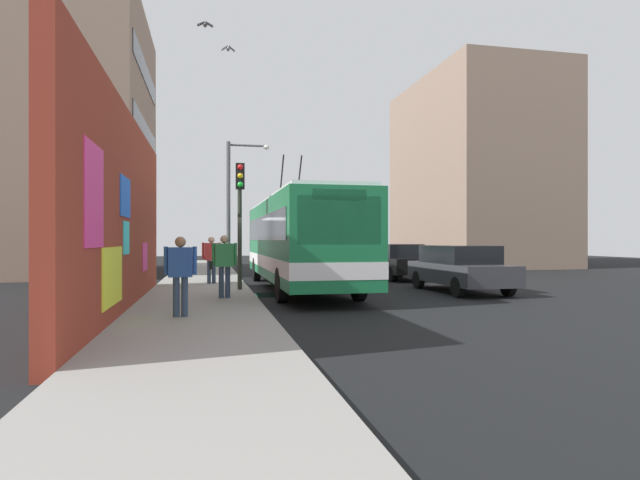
# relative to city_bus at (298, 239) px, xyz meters

# --- Properties ---
(ground_plane) EXTENTS (80.00, 80.00, 0.00)m
(ground_plane) POSITION_rel_city_bus_xyz_m (-0.49, 1.80, -1.81)
(ground_plane) COLOR black
(sidewalk_slab) EXTENTS (48.00, 3.20, 0.15)m
(sidewalk_slab) POSITION_rel_city_bus_xyz_m (-0.49, 3.40, -1.73)
(sidewalk_slab) COLOR gray
(sidewalk_slab) RESTS_ON ground_plane
(graffiti_wall) EXTENTS (12.75, 0.32, 4.86)m
(graffiti_wall) POSITION_rel_city_bus_xyz_m (-5.13, 5.15, 0.62)
(graffiti_wall) COLOR maroon
(graffiti_wall) RESTS_ON ground_plane
(building_far_left) EXTENTS (11.46, 9.05, 14.00)m
(building_far_left) POSITION_rel_city_bus_xyz_m (11.04, 11.00, 5.19)
(building_far_left) COLOR gray
(building_far_left) RESTS_ON ground_plane
(building_far_right) EXTENTS (12.78, 7.99, 12.94)m
(building_far_right) POSITION_rel_city_bus_xyz_m (15.04, -15.20, 4.66)
(building_far_right) COLOR gray
(building_far_right) RESTS_ON ground_plane
(city_bus) EXTENTS (12.24, 2.54, 5.03)m
(city_bus) POSITION_rel_city_bus_xyz_m (0.00, 0.00, 0.00)
(city_bus) COLOR #19723F
(city_bus) RESTS_ON ground_plane
(parked_car_dark_gray) EXTENTS (4.65, 1.93, 1.58)m
(parked_car_dark_gray) POSITION_rel_city_bus_xyz_m (-2.20, -5.20, -0.97)
(parked_car_dark_gray) COLOR #38383D
(parked_car_dark_gray) RESTS_ON ground_plane
(parked_car_black) EXTENTS (4.71, 1.77, 1.58)m
(parked_car_black) POSITION_rel_city_bus_xyz_m (3.86, -5.20, -0.97)
(parked_car_black) COLOR black
(parked_car_black) RESTS_ON ground_plane
(parked_car_white) EXTENTS (4.63, 1.84, 1.58)m
(parked_car_white) POSITION_rel_city_bus_xyz_m (10.33, -5.20, -0.97)
(parked_car_white) COLOR white
(parked_car_white) RESTS_ON ground_plane
(parked_car_navy) EXTENTS (4.83, 1.93, 1.58)m
(parked_car_navy) POSITION_rel_city_bus_xyz_m (16.73, -5.20, -0.97)
(parked_car_navy) COLOR navy
(parked_car_navy) RESTS_ON ground_plane
(pedestrian_near_wall) EXTENTS (0.23, 0.68, 1.70)m
(pedestrian_near_wall) POSITION_rel_city_bus_xyz_m (-7.09, 3.73, -0.66)
(pedestrian_near_wall) COLOR #2D3F59
(pedestrian_near_wall) RESTS_ON sidewalk_slab
(pedestrian_at_curb) EXTENTS (0.24, 0.77, 1.76)m
(pedestrian_at_curb) POSITION_rel_city_bus_xyz_m (-3.72, 2.72, -0.62)
(pedestrian_at_curb) COLOR #2D3F59
(pedestrian_at_curb) RESTS_ON sidewalk_slab
(pedestrian_midblock) EXTENTS (0.23, 0.69, 1.74)m
(pedestrian_midblock) POSITION_rel_city_bus_xyz_m (1.27, 3.04, -0.63)
(pedestrian_midblock) COLOR #2D3F59
(pedestrian_midblock) RESTS_ON sidewalk_slab
(traffic_light) EXTENTS (0.49, 0.28, 4.13)m
(traffic_light) POSITION_rel_city_bus_xyz_m (-1.40, 2.15, 1.12)
(traffic_light) COLOR #2D382D
(traffic_light) RESTS_ON sidewalk_slab
(street_lamp) EXTENTS (0.44, 1.97, 6.14)m
(street_lamp) POSITION_rel_city_bus_xyz_m (5.72, 2.01, 1.91)
(street_lamp) COLOR #4C4C51
(street_lamp) RESTS_ON sidewalk_slab
(flying_pigeons) EXTENTS (2.47, 1.39, 0.19)m
(flying_pigeons) POSITION_rel_city_bus_xyz_m (1.06, 2.83, 7.43)
(flying_pigeons) COLOR slate
(curbside_puddle) EXTENTS (1.54, 1.54, 0.00)m
(curbside_puddle) POSITION_rel_city_bus_xyz_m (-1.78, 1.20, -1.81)
(curbside_puddle) COLOR black
(curbside_puddle) RESTS_ON ground_plane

